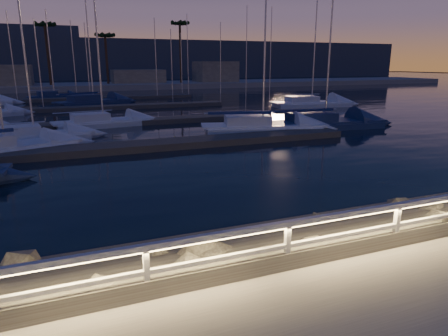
{
  "coord_description": "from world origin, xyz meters",
  "views": [
    {
      "loc": [
        -6.13,
        -6.73,
        4.27
      ],
      "look_at": [
        -1.86,
        4.0,
        1.21
      ],
      "focal_mm": 32.0,
      "sensor_mm": 36.0,
      "label": 1
    }
  ],
  "objects_px": {
    "guard_rail": "(362,221)",
    "sailboat_b": "(31,136)",
    "sailboat_m": "(53,96)",
    "sailboat_f": "(1,148)",
    "sailboat_c": "(259,126)",
    "sailboat_l": "(310,103)",
    "sailboat_g": "(101,121)",
    "sailboat_k": "(92,101)",
    "sailboat_d": "(322,122)"
  },
  "relations": [
    {
      "from": "sailboat_g",
      "to": "sailboat_c",
      "type": "bearing_deg",
      "value": -42.59
    },
    {
      "from": "sailboat_d",
      "to": "sailboat_g",
      "type": "height_order",
      "value": "sailboat_d"
    },
    {
      "from": "sailboat_g",
      "to": "sailboat_k",
      "type": "relative_size",
      "value": 0.84
    },
    {
      "from": "sailboat_c",
      "to": "sailboat_f",
      "type": "bearing_deg",
      "value": -159.0
    },
    {
      "from": "sailboat_c",
      "to": "sailboat_m",
      "type": "distance_m",
      "value": 36.68
    },
    {
      "from": "sailboat_f",
      "to": "sailboat_g",
      "type": "bearing_deg",
      "value": 36.74
    },
    {
      "from": "sailboat_c",
      "to": "sailboat_k",
      "type": "height_order",
      "value": "sailboat_k"
    },
    {
      "from": "sailboat_c",
      "to": "sailboat_m",
      "type": "bearing_deg",
      "value": 128.17
    },
    {
      "from": "sailboat_c",
      "to": "sailboat_l",
      "type": "distance_m",
      "value": 18.6
    },
    {
      "from": "guard_rail",
      "to": "sailboat_g",
      "type": "relative_size",
      "value": 3.44
    },
    {
      "from": "sailboat_g",
      "to": "sailboat_m",
      "type": "bearing_deg",
      "value": 89.46
    },
    {
      "from": "sailboat_b",
      "to": "sailboat_f",
      "type": "distance_m",
      "value": 3.77
    },
    {
      "from": "sailboat_m",
      "to": "sailboat_k",
      "type": "bearing_deg",
      "value": -77.55
    },
    {
      "from": "sailboat_m",
      "to": "guard_rail",
      "type": "bearing_deg",
      "value": -93.56
    },
    {
      "from": "sailboat_g",
      "to": "sailboat_m",
      "type": "distance_m",
      "value": 27.13
    },
    {
      "from": "sailboat_k",
      "to": "sailboat_l",
      "type": "distance_m",
      "value": 25.28
    },
    {
      "from": "sailboat_l",
      "to": "sailboat_c",
      "type": "bearing_deg",
      "value": -127.35
    },
    {
      "from": "guard_rail",
      "to": "sailboat_f",
      "type": "relative_size",
      "value": 3.39
    },
    {
      "from": "sailboat_k",
      "to": "sailboat_c",
      "type": "bearing_deg",
      "value": -91.44
    },
    {
      "from": "guard_rail",
      "to": "sailboat_f",
      "type": "distance_m",
      "value": 19.59
    },
    {
      "from": "guard_rail",
      "to": "sailboat_d",
      "type": "height_order",
      "value": "sailboat_d"
    },
    {
      "from": "sailboat_b",
      "to": "sailboat_f",
      "type": "xyz_separation_m",
      "value": [
        -1.25,
        -3.56,
        0.02
      ]
    },
    {
      "from": "sailboat_l",
      "to": "sailboat_d",
      "type": "bearing_deg",
      "value": -113.02
    },
    {
      "from": "sailboat_b",
      "to": "sailboat_c",
      "type": "distance_m",
      "value": 15.13
    },
    {
      "from": "sailboat_d",
      "to": "sailboat_l",
      "type": "bearing_deg",
      "value": 64.55
    },
    {
      "from": "guard_rail",
      "to": "sailboat_b",
      "type": "relative_size",
      "value": 3.69
    },
    {
      "from": "guard_rail",
      "to": "sailboat_d",
      "type": "bearing_deg",
      "value": 57.07
    },
    {
      "from": "sailboat_f",
      "to": "sailboat_g",
      "type": "relative_size",
      "value": 1.01
    },
    {
      "from": "sailboat_c",
      "to": "sailboat_d",
      "type": "bearing_deg",
      "value": 14.13
    },
    {
      "from": "guard_rail",
      "to": "sailboat_l",
      "type": "relative_size",
      "value": 2.78
    },
    {
      "from": "sailboat_f",
      "to": "sailboat_c",
      "type": "bearing_deg",
      "value": -13.14
    },
    {
      "from": "sailboat_b",
      "to": "sailboat_l",
      "type": "bearing_deg",
      "value": 13.18
    },
    {
      "from": "sailboat_b",
      "to": "sailboat_g",
      "type": "xyz_separation_m",
      "value": [
        4.64,
        5.0,
        -0.0
      ]
    },
    {
      "from": "sailboat_d",
      "to": "sailboat_m",
      "type": "height_order",
      "value": "sailboat_d"
    },
    {
      "from": "sailboat_b",
      "to": "sailboat_l",
      "type": "xyz_separation_m",
      "value": [
        28.0,
        11.34,
        0.04
      ]
    },
    {
      "from": "sailboat_b",
      "to": "sailboat_k",
      "type": "xyz_separation_m",
      "value": [
        5.13,
        22.14,
        0.05
      ]
    },
    {
      "from": "sailboat_d",
      "to": "sailboat_g",
      "type": "relative_size",
      "value": 1.24
    },
    {
      "from": "sailboat_d",
      "to": "sailboat_l",
      "type": "relative_size",
      "value": 1.01
    },
    {
      "from": "sailboat_d",
      "to": "sailboat_k",
      "type": "relative_size",
      "value": 1.05
    },
    {
      "from": "sailboat_b",
      "to": "sailboat_l",
      "type": "relative_size",
      "value": 0.75
    },
    {
      "from": "sailboat_g",
      "to": "sailboat_l",
      "type": "bearing_deg",
      "value": 6.52
    },
    {
      "from": "sailboat_g",
      "to": "sailboat_k",
      "type": "bearing_deg",
      "value": 79.69
    },
    {
      "from": "sailboat_l",
      "to": "sailboat_k",
      "type": "bearing_deg",
      "value": 161.7
    },
    {
      "from": "sailboat_c",
      "to": "sailboat_g",
      "type": "bearing_deg",
      "value": 161.47
    },
    {
      "from": "sailboat_c",
      "to": "sailboat_l",
      "type": "bearing_deg",
      "value": 61.07
    },
    {
      "from": "sailboat_c",
      "to": "sailboat_k",
      "type": "distance_m",
      "value": 26.04
    },
    {
      "from": "sailboat_m",
      "to": "sailboat_c",
      "type": "bearing_deg",
      "value": -78.78
    },
    {
      "from": "sailboat_b",
      "to": "sailboat_c",
      "type": "bearing_deg",
      "value": -16.33
    },
    {
      "from": "sailboat_c",
      "to": "sailboat_g",
      "type": "distance_m",
      "value": 12.49
    },
    {
      "from": "guard_rail",
      "to": "sailboat_m",
      "type": "relative_size",
      "value": 3.8
    }
  ]
}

